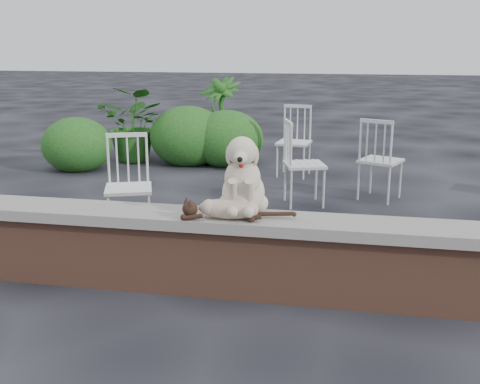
% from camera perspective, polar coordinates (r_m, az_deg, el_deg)
% --- Properties ---
extents(ground, '(60.00, 60.00, 0.00)m').
position_cam_1_polar(ground, '(4.23, 1.65, -10.01)').
color(ground, black).
rests_on(ground, ground).
extents(brick_wall, '(6.00, 0.30, 0.50)m').
position_cam_1_polar(brick_wall, '(4.13, 1.67, -6.86)').
color(brick_wall, brown).
rests_on(brick_wall, ground).
extents(capstone, '(6.20, 0.40, 0.08)m').
position_cam_1_polar(capstone, '(4.03, 1.71, -3.02)').
color(capstone, slate).
rests_on(capstone, brick_wall).
extents(dog, '(0.43, 0.54, 0.58)m').
position_cam_1_polar(dog, '(4.03, 0.34, 1.84)').
color(dog, beige).
rests_on(dog, capstone).
extents(cat, '(0.95, 0.32, 0.16)m').
position_cam_1_polar(cat, '(3.95, -1.21, -1.57)').
color(cat, tan).
rests_on(cat, capstone).
extents(chair_a, '(0.72, 0.72, 0.94)m').
position_cam_1_polar(chair_a, '(5.40, -10.99, 0.53)').
color(chair_a, white).
rests_on(chair_a, ground).
extents(chair_e, '(0.70, 0.70, 0.94)m').
position_cam_1_polar(chair_e, '(6.38, 6.41, 2.86)').
color(chair_e, white).
rests_on(chair_e, ground).
extents(chair_c, '(0.74, 0.74, 0.94)m').
position_cam_1_polar(chair_c, '(6.75, 13.77, 3.19)').
color(chair_c, white).
rests_on(chair_c, ground).
extents(chair_b, '(0.63, 0.63, 0.94)m').
position_cam_1_polar(chair_b, '(7.78, 5.35, 5.01)').
color(chair_b, white).
rests_on(chair_b, ground).
extents(potted_plant_a, '(1.13, 1.02, 1.13)m').
position_cam_1_polar(potted_plant_a, '(8.86, -10.35, 6.64)').
color(potted_plant_a, '#164C15').
rests_on(potted_plant_a, ground).
extents(potted_plant_b, '(0.84, 0.84, 1.22)m').
position_cam_1_polar(potted_plant_b, '(9.48, -2.00, 7.64)').
color(potted_plant_b, '#164C15').
rests_on(potted_plant_b, ground).
extents(shrubbery, '(3.04, 1.69, 0.91)m').
position_cam_1_polar(shrubbery, '(8.47, -6.68, 5.16)').
color(shrubbery, '#164C15').
rests_on(shrubbery, ground).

